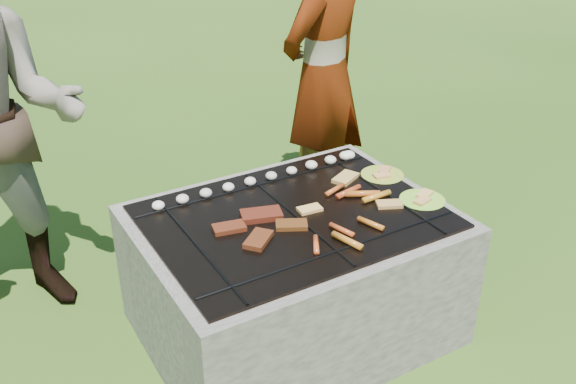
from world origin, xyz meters
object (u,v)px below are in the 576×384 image
fire_pit (294,279)px  plate_far (382,175)px  plate_near (422,200)px  cook (324,76)px

fire_pit → plate_far: (0.56, 0.11, 0.33)m
plate_far → plate_near: size_ratio=0.85×
fire_pit → cook: size_ratio=0.75×
fire_pit → cook: (0.71, 0.86, 0.58)m
plate_near → cook: (0.15, 1.03, 0.25)m
plate_far → plate_near: bearing=-89.9°
cook → plate_far: bearing=57.5°
fire_pit → plate_near: plate_near is taller
plate_far → plate_near: 0.29m
fire_pit → plate_far: plate_far is taller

